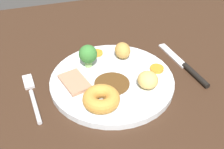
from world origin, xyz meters
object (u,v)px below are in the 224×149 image
at_px(fork, 32,95).
at_px(meat_slice_main, 75,82).
at_px(carrot_coin_back, 96,53).
at_px(broccoli_floret, 88,55).
at_px(yorkshire_pudding, 101,99).
at_px(dinner_plate, 112,81).
at_px(roast_potato_right, 148,80).
at_px(roast_potato_left, 123,50).
at_px(knife, 187,67).
at_px(carrot_coin_front, 157,69).

bearing_deg(fork, meat_slice_main, -95.57).
bearing_deg(carrot_coin_back, broccoli_floret, -124.58).
relative_size(meat_slice_main, yorkshire_pudding, 1.02).
relative_size(broccoli_floret, fork, 0.34).
height_order(dinner_plate, roast_potato_right, roast_potato_right).
height_order(dinner_plate, roast_potato_left, roast_potato_left).
relative_size(yorkshire_pudding, knife, 0.39).
height_order(roast_potato_left, knife, roast_potato_left).
height_order(broccoli_floret, knife, broccoli_floret).
height_order(roast_potato_left, carrot_coin_back, roast_potato_left).
bearing_deg(dinner_plate, roast_potato_right, -37.37).
height_order(meat_slice_main, knife, meat_slice_main).
xyz_separation_m(roast_potato_right, broccoli_floret, (-0.10, 0.10, 0.01)).
bearing_deg(dinner_plate, carrot_coin_back, 94.72).
relative_size(roast_potato_left, fork, 0.29).
bearing_deg(carrot_coin_front, yorkshire_pudding, -155.34).
xyz_separation_m(meat_slice_main, fork, (-0.09, 0.00, -0.01)).
height_order(dinner_plate, meat_slice_main, meat_slice_main).
xyz_separation_m(roast_potato_left, carrot_coin_back, (-0.06, 0.03, -0.02)).
height_order(meat_slice_main, carrot_coin_front, meat_slice_main).
bearing_deg(knife, meat_slice_main, 81.85).
bearing_deg(fork, carrot_coin_back, -65.09).
distance_m(broccoli_floret, knife, 0.23).
bearing_deg(carrot_coin_back, meat_slice_main, -127.31).
bearing_deg(roast_potato_right, fork, 166.74).
bearing_deg(knife, dinner_plate, 83.11).
distance_m(meat_slice_main, carrot_coin_front, 0.18).
relative_size(dinner_plate, roast_potato_right, 5.90).
xyz_separation_m(fork, knife, (0.35, -0.01, 0.00)).
relative_size(carrot_coin_front, knife, 0.16).
xyz_separation_m(meat_slice_main, yorkshire_pudding, (0.04, -0.08, 0.01)).
distance_m(meat_slice_main, fork, 0.09).
distance_m(yorkshire_pudding, fork, 0.15).
bearing_deg(roast_potato_left, broccoli_floret, -172.34).
bearing_deg(broccoli_floret, knife, -15.46).
height_order(dinner_plate, knife, dinner_plate).
height_order(dinner_plate, broccoli_floret, broccoli_floret).
relative_size(meat_slice_main, roast_potato_left, 1.64).
distance_m(dinner_plate, roast_potato_right, 0.08).
relative_size(yorkshire_pudding, carrot_coin_back, 2.28).
bearing_deg(knife, broccoli_floret, 68.24).
relative_size(roast_potato_right, carrot_coin_front, 1.47).
bearing_deg(fork, yorkshire_pudding, -126.30).
relative_size(roast_potato_right, knife, 0.24).
relative_size(yorkshire_pudding, broccoli_floret, 1.37).
distance_m(roast_potato_right, fork, 0.24).
distance_m(dinner_plate, carrot_coin_back, 0.10).
bearing_deg(broccoli_floret, carrot_coin_front, -23.06).
bearing_deg(carrot_coin_back, carrot_coin_front, -42.28).
xyz_separation_m(dinner_plate, meat_slice_main, (-0.08, 0.01, 0.01)).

